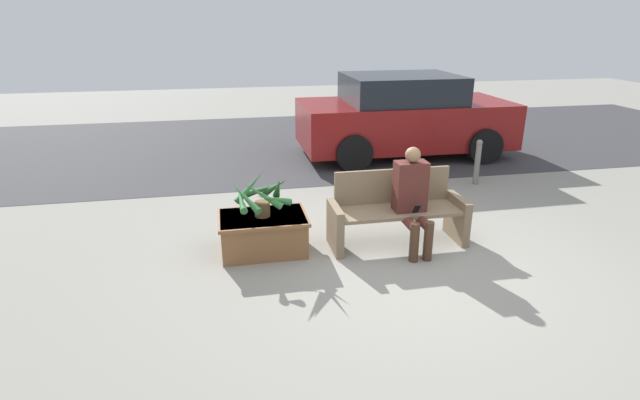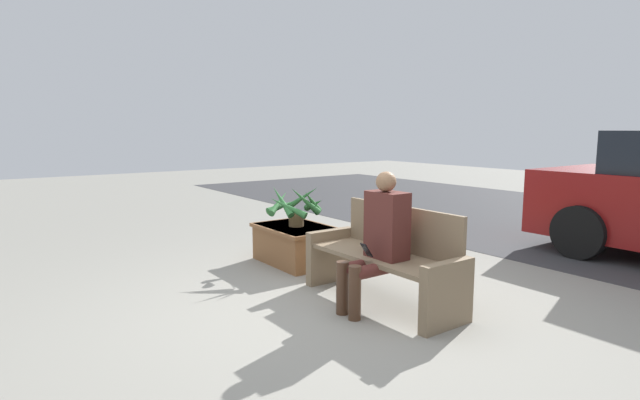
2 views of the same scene
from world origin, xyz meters
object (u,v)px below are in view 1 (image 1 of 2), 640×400
Objects in this scene: person_seated at (413,196)px; potted_plant at (262,195)px; bollard_post at (478,161)px; planter_box at (263,232)px; bench at (396,211)px; parked_car at (404,116)px.

potted_plant is (-1.68, 0.25, 0.04)m from person_seated.
planter_box is at bearing -153.40° from bollard_post.
bench is 2.18× the size of bollard_post.
planter_box is 4.86m from parked_car.
person_seated reaches higher than bollard_post.
parked_car reaches higher than planter_box.
person_seated is 1.63× the size of bollard_post.
potted_plant is at bearing -153.37° from bollard_post.
person_seated is 1.20× the size of planter_box.
bench is at bearing -2.29° from planter_box.
parked_car is (3.04, 3.76, 0.07)m from potted_plant.
bench is 1.60m from potted_plant.
bench is at bearing -137.34° from bollard_post.
bench is 4.11m from parked_car.
potted_plant is 0.17× the size of parked_car.
bollard_post is at bearing -74.52° from parked_car.
bollard_post is at bearing 26.60° from planter_box.
person_seated is 4.23m from parked_car.
bench is 2.74m from bollard_post.
bollard_post is (1.90, 2.04, -0.26)m from person_seated.
parked_car is at bearing 51.01° from planter_box.
planter_box is at bearing -128.99° from parked_car.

